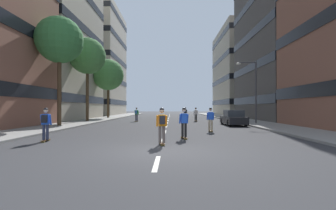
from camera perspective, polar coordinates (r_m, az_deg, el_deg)
The scene contains 20 objects.
ground_plane at distance 34.04m, azimuth 0.02°, elevation -3.57°, with size 145.43×145.43×0.00m, color #333335.
sidewalk_left at distance 38.45m, azimuth -14.64°, elevation -3.10°, with size 3.84×66.65×0.14m, color gray.
sidewalk_right at distance 38.21m, azimuth 14.92°, elevation -3.12°, with size 3.84×66.65×0.14m, color gray.
lane_markings at distance 35.30m, azimuth 0.05°, elevation -3.45°, with size 0.16×57.20×0.01m.
building_left_mid at distance 41.71m, azimuth -27.97°, elevation 17.73°, with size 14.07×16.41×29.47m.
building_left_far at distance 60.43m, azimuth -17.90°, elevation 9.50°, with size 14.07×17.29×24.45m.
building_right_mid at distance 41.77m, azimuth 28.39°, elevation 19.88°, with size 14.07×17.22×32.48m.
building_right_far at distance 59.76m, azimuth 18.69°, elevation 7.28°, with size 14.07×19.28×19.63m.
parked_car_near at distance 24.99m, azimuth 15.13°, elevation -3.04°, with size 1.82×4.40×1.52m.
street_tree_near at distance 24.96m, azimuth -24.16°, elevation 13.71°, with size 4.22×4.22×9.94m.
street_tree_mid at distance 40.55m, azimuth -13.91°, elevation 6.88°, with size 4.98×4.98×9.39m.
street_tree_far at distance 31.61m, azimuth -18.43°, elevation 10.81°, with size 4.38×4.38×10.10m.
streetlamp_right at distance 27.10m, azimuth 19.24°, elevation 4.45°, with size 2.13×0.30×6.50m.
skater_0 at distance 14.15m, azimuth -26.89°, elevation -3.63°, with size 0.55×0.92×1.78m.
skater_1 at distance 31.22m, azimuth 6.58°, elevation -1.97°, with size 0.56×0.92×1.78m.
skater_2 at distance 13.83m, azimuth 3.79°, elevation -3.89°, with size 0.57×0.92×1.78m.
skater_3 at distance 11.58m, azimuth -1.45°, elevation -4.39°, with size 0.56×0.92×1.78m.
skater_4 at distance 39.44m, azimuth 4.15°, elevation -1.72°, with size 0.55×0.92×1.78m.
skater_5 at distance 18.07m, azimuth 9.99°, elevation -3.10°, with size 0.54×0.90×1.78m.
skater_6 at distance 30.75m, azimuth -7.44°, elevation -1.99°, with size 0.57×0.92×1.78m.
Camera 1 is at (0.48, -9.75, 1.79)m, focal length 25.89 mm.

